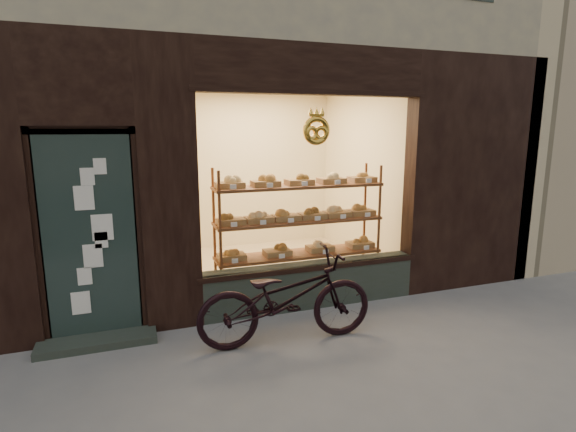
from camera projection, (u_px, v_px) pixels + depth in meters
name	position (u px, v px, depth m)	size (l,w,h in m)	color
ground	(362.00, 413.00, 3.50)	(90.00, 90.00, 0.00)	#5F5F63
display_shelf	(299.00, 229.00, 5.83)	(2.20, 0.45, 1.70)	#5F3316
bicycle	(286.00, 298.00, 4.57)	(0.64, 1.82, 0.96)	black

